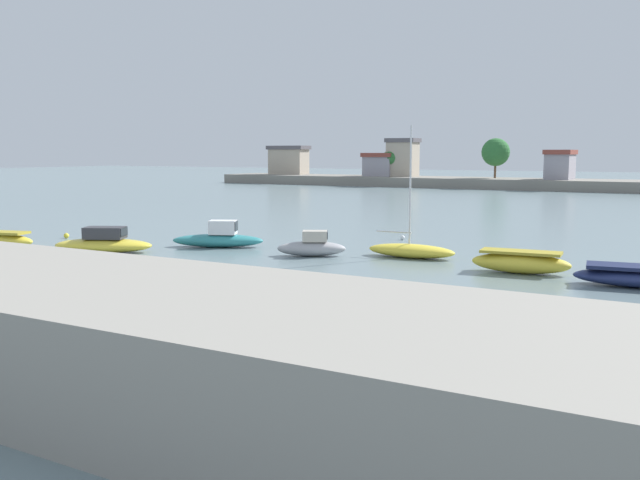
{
  "coord_description": "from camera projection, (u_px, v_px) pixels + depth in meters",
  "views": [
    {
      "loc": [
        30.14,
        -19.38,
        5.62
      ],
      "look_at": [
        11.47,
        13.27,
        0.89
      ],
      "focal_mm": 39.16,
      "sensor_mm": 36.0,
      "label": 1
    }
  ],
  "objects": [
    {
      "name": "mooring_buoy_1",
      "position": [
        66.0,
        236.0,
        46.0
      ],
      "size": [
        0.34,
        0.34,
        0.34
      ],
      "primitive_type": "sphere",
      "color": "yellow",
      "rests_on": "ground"
    },
    {
      "name": "moored_boat_6",
      "position": [
        521.0,
        262.0,
        32.66
      ],
      "size": [
        4.67,
        1.9,
        1.06
      ],
      "rotation": [
        0.0,
        0.0,
        0.09
      ],
      "color": "yellow",
      "rests_on": "ground"
    },
    {
      "name": "moored_boat_2",
      "position": [
        104.0,
        243.0,
        39.41
      ],
      "size": [
        5.94,
        4.34,
        1.45
      ],
      "rotation": [
        0.0,
        0.0,
        0.46
      ],
      "color": "yellow",
      "rests_on": "ground"
    },
    {
      "name": "moored_boat_4",
      "position": [
        312.0,
        247.0,
        38.05
      ],
      "size": [
        3.92,
        2.92,
        1.39
      ],
      "rotation": [
        0.0,
        0.0,
        0.49
      ],
      "color": "#9E9EA3",
      "rests_on": "ground"
    },
    {
      "name": "moored_boat_5",
      "position": [
        411.0,
        250.0,
        37.51
      ],
      "size": [
        4.91,
        1.87,
        7.04
      ],
      "rotation": [
        0.0,
        0.0,
        0.04
      ],
      "color": "yellow",
      "rests_on": "ground"
    },
    {
      "name": "mooring_buoy_0",
      "position": [
        403.0,
        238.0,
        45.1
      ],
      "size": [
        0.29,
        0.29,
        0.29
      ],
      "primitive_type": "sphere",
      "color": "white",
      "rests_on": "ground"
    },
    {
      "name": "moored_boat_3",
      "position": [
        219.0,
        238.0,
        41.68
      ],
      "size": [
        5.61,
        3.85,
        1.6
      ],
      "rotation": [
        0.0,
        0.0,
        0.46
      ],
      "color": "teal",
      "rests_on": "ground"
    },
    {
      "name": "distant_shoreline",
      "position": [
        476.0,
        177.0,
        112.19
      ],
      "size": [
        100.99,
        10.44,
        8.03
      ],
      "color": "gray",
      "rests_on": "ground"
    }
  ]
}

